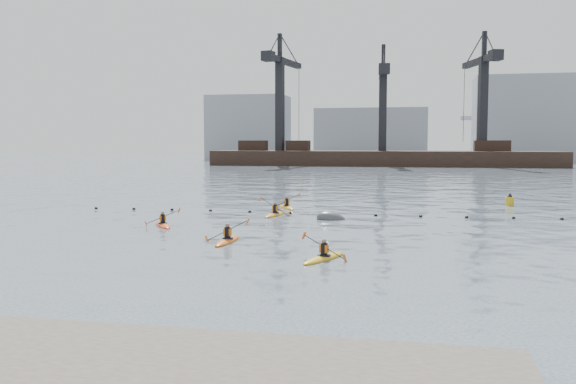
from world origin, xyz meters
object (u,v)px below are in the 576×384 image
kayaker_2 (163,224)px  kayaker_5 (287,207)px  kayaker_0 (227,240)px  kayaker_3 (275,214)px  kayaker_1 (324,257)px  mooring_buoy (331,219)px  nav_buoy (510,201)px

kayaker_2 → kayaker_5: kayaker_5 is taller
kayaker_0 → kayaker_3: 11.29m
kayaker_0 → kayaker_1: bearing=-32.5°
kayaker_0 → kayaker_2: size_ratio=1.15×
kayaker_1 → kayaker_3: bearing=133.0°
kayaker_2 → kayaker_5: 12.37m
kayaker_1 → mooring_buoy: (-1.48, 13.54, -0.10)m
kayaker_1 → nav_buoy: size_ratio=2.74×
kayaker_3 → nav_buoy: kayaker_3 is taller
kayaker_2 → mooring_buoy: bearing=-5.8°
kayaker_5 → mooring_buoy: size_ratio=1.60×
kayaker_5 → mooring_buoy: 7.40m
kayaker_1 → nav_buoy: (11.26, 24.88, 0.26)m
kayaker_1 → kayaker_3: size_ratio=0.94×
kayaker_0 → nav_buoy: size_ratio=2.91×
kayaker_1 → kayaker_2: 13.89m
kayaker_2 → mooring_buoy: kayaker_2 is taller
mooring_buoy → nav_buoy: 17.05m
kayaker_1 → mooring_buoy: 13.63m
kayaker_5 → nav_buoy: size_ratio=2.69×
kayaker_2 → nav_buoy: bearing=2.4°
kayaker_2 → kayaker_3: kayaker_3 is taller
mooring_buoy → nav_buoy: size_ratio=1.69×
kayaker_0 → kayaker_5: 16.04m
kayaker_0 → kayaker_2: 7.40m
kayaker_0 → kayaker_5: bearing=91.6°
kayaker_2 → kayaker_5: size_ratio=0.94×
kayaker_5 → mooring_buoy: (4.25, -6.06, -0.10)m
kayaker_2 → kayaker_3: size_ratio=0.87×
kayaker_3 → kayaker_2: bearing=-121.6°
kayaker_0 → kayaker_5: (-0.28, 16.04, -0.01)m
kayaker_1 → kayaker_2: (-11.04, 8.43, -0.00)m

